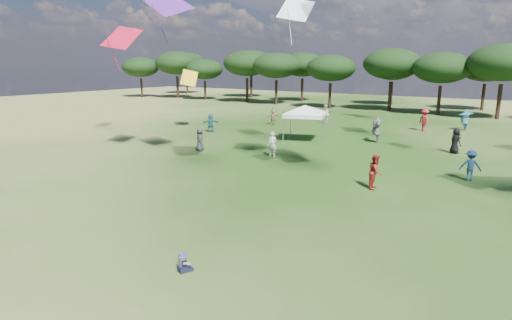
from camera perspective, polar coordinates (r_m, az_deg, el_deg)
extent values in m
plane|color=#274916|center=(11.08, -15.39, -18.48)|extent=(140.00, 140.00, 0.00)
cylinder|color=black|center=(74.90, -15.00, 9.27)|extent=(0.35, 0.35, 3.09)
ellipsoid|color=black|center=(74.79, -15.16, 11.87)|extent=(6.01, 6.01, 3.24)
cylinder|color=black|center=(71.73, -10.40, 9.52)|extent=(0.40, 0.40, 3.51)
ellipsoid|color=black|center=(71.62, -10.53, 12.61)|extent=(6.82, 6.82, 3.68)
cylinder|color=black|center=(67.78, -6.80, 9.21)|extent=(0.33, 0.33, 2.92)
ellipsoid|color=black|center=(67.65, -6.88, 11.92)|extent=(5.67, 5.67, 3.06)
cylinder|color=black|center=(63.03, -1.19, 9.28)|extent=(0.40, 0.40, 3.49)
ellipsoid|color=black|center=(62.91, -1.21, 12.78)|extent=(6.79, 6.79, 3.66)
cylinder|color=black|center=(59.97, 2.71, 9.00)|extent=(0.38, 0.38, 3.32)
ellipsoid|color=black|center=(59.83, 2.75, 12.49)|extent=(6.44, 6.44, 3.47)
cylinder|color=black|center=(55.39, 9.82, 8.42)|extent=(0.36, 0.36, 3.14)
ellipsoid|color=black|center=(55.24, 9.96, 12.00)|extent=(6.11, 6.11, 3.29)
cylinder|color=black|center=(54.27, 17.41, 8.11)|extent=(0.40, 0.40, 3.46)
ellipsoid|color=black|center=(54.12, 17.69, 12.13)|extent=(6.73, 6.73, 3.63)
cylinder|color=black|center=(51.72, 23.21, 7.32)|extent=(0.37, 0.37, 3.21)
ellipsoid|color=black|center=(51.56, 23.56, 11.22)|extent=(6.24, 6.24, 3.36)
cylinder|color=black|center=(50.45, 29.65, 6.76)|extent=(0.41, 0.41, 3.56)
ellipsoid|color=black|center=(50.30, 30.15, 11.18)|extent=(6.91, 6.91, 3.73)
cylinder|color=black|center=(82.23, -9.19, 9.98)|extent=(0.41, 0.41, 3.56)
ellipsoid|color=black|center=(82.13, -9.29, 12.71)|extent=(6.92, 6.92, 3.73)
cylinder|color=black|center=(72.67, -0.64, 9.81)|extent=(0.41, 0.41, 3.62)
ellipsoid|color=black|center=(72.56, -0.64, 12.95)|extent=(7.03, 7.03, 3.79)
cylinder|color=black|center=(65.38, 6.16, 9.29)|extent=(0.39, 0.39, 3.37)
ellipsoid|color=black|center=(65.26, 6.24, 12.54)|extent=(6.54, 6.54, 3.53)
cylinder|color=black|center=(62.06, 17.59, 8.46)|extent=(0.36, 0.36, 3.11)
ellipsoid|color=black|center=(61.92, 17.80, 11.62)|extent=(6.05, 6.05, 3.26)
cylinder|color=black|center=(58.98, 28.01, 7.41)|extent=(0.37, 0.37, 3.20)
ellipsoid|color=black|center=(58.85, 28.38, 10.81)|extent=(6.21, 6.21, 3.35)
cylinder|color=gray|center=(30.82, 3.65, 4.07)|extent=(0.06, 0.06, 1.97)
cylinder|color=gray|center=(30.39, 8.63, 3.83)|extent=(0.06, 0.06, 1.97)
cylinder|color=gray|center=(33.43, 4.59, 4.75)|extent=(0.06, 0.06, 1.97)
cylinder|color=gray|center=(33.04, 9.19, 4.53)|extent=(0.06, 0.06, 1.97)
cube|color=white|center=(31.76, 6.56, 5.98)|extent=(3.62, 3.62, 0.25)
pyramid|color=white|center=(31.69, 6.59, 7.28)|extent=(5.49, 5.49, 0.60)
cube|color=black|center=(12.41, -9.74, -14.12)|extent=(0.30, 0.30, 0.18)
cube|color=black|center=(12.55, -9.16, -13.98)|extent=(0.16, 0.23, 0.10)
cube|color=black|center=(12.42, -8.84, -14.27)|extent=(0.16, 0.23, 0.10)
cube|color=white|center=(12.32, -9.77, -13.30)|extent=(0.27, 0.23, 0.23)
cylinder|color=white|center=(12.46, -9.78, -12.99)|extent=(0.15, 0.24, 0.14)
cylinder|color=white|center=(12.23, -9.21, -13.50)|extent=(0.15, 0.24, 0.14)
sphere|color=#E0B293|center=(12.25, -9.80, -12.63)|extent=(0.16, 0.16, 0.16)
cone|color=#455FA1|center=(12.24, -9.81, -12.48)|extent=(0.27, 0.27, 0.03)
cylinder|color=#455FA1|center=(12.22, -9.81, -12.32)|extent=(0.17, 0.17, 0.07)
imported|color=black|center=(30.10, 25.06, 2.34)|extent=(0.94, 0.90, 1.63)
imported|color=beige|center=(41.73, 9.21, 6.11)|extent=(0.97, 1.06, 1.78)
imported|color=#275E76|center=(35.97, -6.05, 4.93)|extent=(1.37, 1.26, 1.53)
imported|color=#235869|center=(40.80, 26.07, 4.83)|extent=(1.39, 2.27, 1.80)
imported|color=#313337|center=(28.19, -7.50, 2.72)|extent=(0.89, 0.87, 1.54)
imported|color=#A61B29|center=(38.99, 21.57, 4.98)|extent=(1.39, 1.25, 1.87)
imported|color=navy|center=(23.40, 26.70, -0.65)|extent=(1.07, 0.72, 1.54)
imported|color=#49474C|center=(32.28, 15.74, 3.93)|extent=(1.39, 2.38, 1.88)
imported|color=#947751|center=(39.90, 2.33, 5.81)|extent=(1.51, 1.10, 1.57)
imported|color=maroon|center=(20.31, 15.65, -1.52)|extent=(0.69, 0.84, 1.61)
imported|color=beige|center=(26.30, 2.20, 2.12)|extent=(0.64, 0.49, 1.56)
plane|color=gold|center=(37.64, -8.89, 10.76)|extent=(1.76, 2.08, 1.58)
plane|color=#5F2491|center=(24.67, -11.54, 19.66)|extent=(2.83, 2.50, 1.71)
plane|color=white|center=(22.50, 5.36, 19.37)|extent=(2.05, 2.09, 1.45)
plane|color=red|center=(27.77, -17.42, 15.31)|extent=(2.51, 2.51, 1.58)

